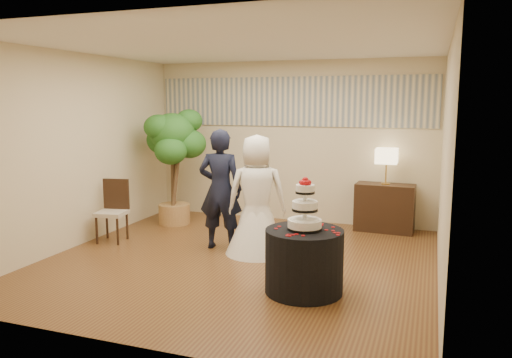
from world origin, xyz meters
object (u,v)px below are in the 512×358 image
at_px(bride, 257,195).
at_px(wedding_cake, 305,204).
at_px(console, 385,208).
at_px(cake_table, 304,261).
at_px(groom, 220,189).
at_px(ficus_tree, 173,166).
at_px(table_lamp, 386,166).
at_px(side_chair, 111,211).

bearing_deg(bride, wedding_cake, 111.18).
bearing_deg(console, cake_table, -98.53).
distance_m(groom, console, 2.81).
bearing_deg(ficus_tree, cake_table, -38.62).
bearing_deg(table_lamp, bride, -130.34).
height_order(groom, ficus_tree, ficus_tree).
xyz_separation_m(wedding_cake, table_lamp, (0.58, 3.02, 0.07)).
distance_m(groom, cake_table, 2.05).
distance_m(console, ficus_tree, 3.60).
relative_size(cake_table, console, 0.92).
relative_size(wedding_cake, ficus_tree, 0.29).
bearing_deg(wedding_cake, cake_table, 0.00).
distance_m(groom, table_lamp, 2.78).
relative_size(bride, table_lamp, 2.87).
bearing_deg(ficus_tree, bride, -30.39).
relative_size(groom, side_chair, 1.84).
relative_size(groom, bride, 1.04).
bearing_deg(console, groom, -137.72).
height_order(cake_table, console, console).
height_order(wedding_cake, ficus_tree, ficus_tree).
relative_size(table_lamp, side_chair, 0.62).
height_order(bride, table_lamp, bride).
xyz_separation_m(groom, wedding_cake, (1.55, -1.24, 0.14)).
distance_m(cake_table, ficus_tree, 3.76).
relative_size(groom, table_lamp, 2.97).
bearing_deg(console, table_lamp, 0.00).
xyz_separation_m(cake_table, console, (0.58, 3.02, 0.03)).
distance_m(wedding_cake, ficus_tree, 3.70).
bearing_deg(table_lamp, wedding_cake, -100.95).
distance_m(bride, ficus_tree, 2.23).
bearing_deg(cake_table, ficus_tree, 141.38).
distance_m(ficus_tree, side_chair, 1.46).
xyz_separation_m(groom, side_chair, (-1.69, -0.24, -0.39)).
xyz_separation_m(bride, table_lamp, (1.56, 1.83, 0.24)).
height_order(console, side_chair, side_chair).
height_order(bride, wedding_cake, bride).
bearing_deg(side_chair, groom, -1.47).
bearing_deg(groom, cake_table, 132.87).
height_order(table_lamp, ficus_tree, ficus_tree).
bearing_deg(bride, table_lamp, -148.56).
distance_m(console, table_lamp, 0.68).
xyz_separation_m(cake_table, side_chair, (-3.23, 1.00, 0.11)).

